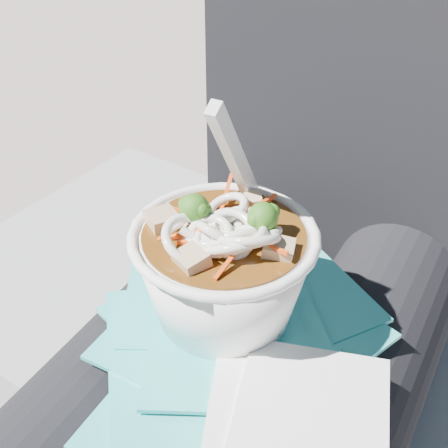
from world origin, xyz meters
The scene contains 5 objects.
lap centered at (0.00, 0.00, 0.55)m, with size 0.34×0.48×0.15m.
person_body centered at (0.00, 0.09, 0.57)m, with size 0.34×0.94×1.02m.
plastic_bag centered at (0.00, -0.02, 0.63)m, with size 0.29×0.34×0.02m.
napkins centered at (0.09, -0.09, 0.64)m, with size 0.17×0.17×0.01m.
udon_bowl centered at (-0.01, -0.01, 0.70)m, with size 0.20×0.20×0.20m.
Camera 1 is at (0.18, -0.38, 1.03)m, focal length 50.00 mm.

